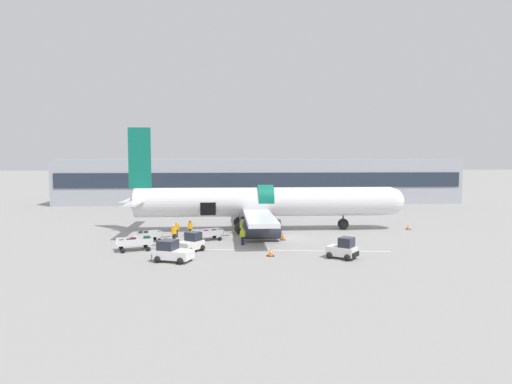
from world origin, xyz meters
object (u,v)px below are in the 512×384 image
(baggage_tug_lead, at_px, (191,243))
(ground_crew_driver, at_px, (174,233))
(ground_crew_loader_b, at_px, (190,228))
(ground_crew_helper, at_px, (242,227))
(baggage_cart_loading, at_px, (208,235))
(baggage_tug_mid, at_px, (172,252))
(baggage_cart_empty, at_px, (136,243))
(baggage_tug_rear, at_px, (343,250))
(ground_crew_loader_a, at_px, (242,236))
(ground_crew_supervisor, at_px, (177,229))
(airplane, at_px, (261,203))
(baggage_cart_queued, at_px, (148,237))

(baggage_tug_lead, bearing_deg, ground_crew_driver, 115.02)
(ground_crew_loader_b, xyz_separation_m, ground_crew_helper, (5.43, 0.16, -0.01))
(baggage_cart_loading, bearing_deg, baggage_tug_mid, -105.59)
(baggage_cart_empty, bearing_deg, baggage_tug_mid, -50.78)
(baggage_tug_mid, bearing_deg, baggage_tug_lead, 71.71)
(baggage_tug_rear, xyz_separation_m, baggage_cart_loading, (-11.42, 9.20, -0.19))
(ground_crew_loader_a, bearing_deg, ground_crew_supervisor, 145.58)
(baggage_tug_mid, relative_size, baggage_tug_rear, 1.24)
(baggage_cart_empty, height_order, ground_crew_helper, ground_crew_helper)
(baggage_cart_loading, bearing_deg, ground_crew_loader_a, -39.71)
(airplane, distance_m, baggage_tug_mid, 17.39)
(baggage_cart_loading, relative_size, baggage_cart_queued, 1.11)
(baggage_cart_empty, distance_m, ground_crew_loader_b, 8.11)
(baggage_cart_loading, xyz_separation_m, baggage_cart_queued, (-5.91, -0.48, -0.04))
(ground_crew_driver, bearing_deg, ground_crew_loader_b, 68.86)
(ground_crew_loader_a, bearing_deg, baggage_tug_rear, -38.49)
(baggage_tug_rear, height_order, ground_crew_loader_a, baggage_tug_rear)
(ground_crew_loader_b, relative_size, ground_crew_helper, 1.01)
(baggage_tug_mid, bearing_deg, ground_crew_supervisor, 94.08)
(baggage_tug_mid, xyz_separation_m, ground_crew_loader_b, (0.60, 11.43, 0.18))
(baggage_tug_mid, xyz_separation_m, baggage_cart_empty, (-3.76, 4.61, -0.12))
(baggage_cart_empty, bearing_deg, baggage_cart_loading, 36.18)
(airplane, relative_size, baggage_cart_loading, 8.40)
(baggage_cart_queued, height_order, baggage_cart_empty, baggage_cart_empty)
(baggage_cart_queued, bearing_deg, ground_crew_supervisor, 42.31)
(baggage_tug_rear, height_order, baggage_cart_loading, baggage_tug_rear)
(baggage_tug_lead, relative_size, baggage_cart_queued, 0.80)
(baggage_tug_lead, bearing_deg, ground_crew_supervisor, 105.68)
(baggage_tug_lead, height_order, ground_crew_supervisor, baggage_tug_lead)
(baggage_tug_lead, xyz_separation_m, baggage_tug_mid, (-1.25, -3.79, 0.02))
(baggage_cart_empty, bearing_deg, airplane, 40.65)
(baggage_tug_mid, relative_size, ground_crew_driver, 1.87)
(baggage_tug_lead, distance_m, ground_crew_driver, 4.67)
(baggage_tug_rear, bearing_deg, baggage_cart_empty, 165.62)
(baggage_cart_empty, xyz_separation_m, ground_crew_helper, (9.80, 6.98, 0.29))
(baggage_tug_rear, xyz_separation_m, ground_crew_loader_b, (-13.39, 11.38, 0.18))
(baggage_tug_rear, distance_m, baggage_cart_empty, 18.34)
(ground_crew_loader_b, bearing_deg, baggage_tug_rear, -40.34)
(airplane, xyz_separation_m, ground_crew_helper, (-2.35, -3.45, -2.22))
(baggage_tug_lead, xyz_separation_m, ground_crew_driver, (-1.97, 4.22, 0.25))
(baggage_tug_mid, bearing_deg, ground_crew_driver, 95.12)
(baggage_tug_mid, height_order, baggage_tug_rear, baggage_tug_rear)
(baggage_cart_queued, bearing_deg, baggage_tug_mid, -69.22)
(baggage_tug_rear, distance_m, ground_crew_driver, 16.73)
(airplane, bearing_deg, baggage_cart_empty, -139.35)
(baggage_cart_loading, bearing_deg, ground_crew_helper, 34.12)
(baggage_tug_lead, relative_size, ground_crew_supervisor, 1.69)
(baggage_tug_rear, xyz_separation_m, ground_crew_helper, (-7.96, 11.54, 0.17))
(ground_crew_supervisor, bearing_deg, baggage_tug_lead, -74.32)
(baggage_cart_loading, distance_m, baggage_cart_empty, 7.86)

